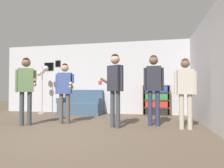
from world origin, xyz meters
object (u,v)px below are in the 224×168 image
at_px(person_watcher_holding_cup, 115,82).
at_px(drinking_cup, 162,84).
at_px(couch, 81,106).
at_px(floor_lamp, 42,76).
at_px(person_player_foreground_center, 65,87).
at_px(bottle_on_floor, 62,114).
at_px(person_spectator_near_bookshelf, 154,82).
at_px(bookshelf, 156,100).
at_px(person_player_foreground_left, 26,83).
at_px(person_spectator_far_right, 185,86).

xyz_separation_m(person_watcher_holding_cup, drinking_cup, (1.19, 2.52, 0.01)).
bearing_deg(couch, drinking_cup, 3.84).
distance_m(floor_lamp, person_player_foreground_center, 2.61).
xyz_separation_m(person_watcher_holding_cup, bottle_on_floor, (-2.14, 1.59, -1.01)).
xyz_separation_m(person_spectator_near_bookshelf, bottle_on_floor, (-3.04, 1.15, -1.02)).
bearing_deg(bottle_on_floor, bookshelf, 16.50).
relative_size(person_spectator_near_bookshelf, bottle_on_floor, 7.93).
relative_size(couch, person_spectator_near_bookshelf, 0.89).
distance_m(person_player_foreground_left, drinking_cup, 4.39).
height_order(floor_lamp, drinking_cup, floor_lamp).
relative_size(bookshelf, drinking_cup, 10.46).
xyz_separation_m(floor_lamp, person_player_foreground_left, (0.95, -2.32, -0.35)).
xyz_separation_m(couch, person_spectator_near_bookshelf, (2.64, -1.88, 0.81)).
height_order(couch, person_spectator_far_right, person_spectator_far_right).
height_order(person_player_foreground_left, person_player_foreground_center, person_player_foreground_left).
height_order(person_player_foreground_left, drinking_cup, person_player_foreground_left).
bearing_deg(person_spectator_far_right, person_watcher_holding_cup, -174.63).
relative_size(person_spectator_near_bookshelf, drinking_cup, 17.60).
distance_m(floor_lamp, drinking_cup, 4.45).
distance_m(couch, person_watcher_holding_cup, 3.01).
height_order(bookshelf, person_player_foreground_center, person_player_foreground_center).
height_order(bookshelf, floor_lamp, floor_lamp).
bearing_deg(bottle_on_floor, drinking_cup, 15.50).
height_order(person_watcher_holding_cup, bottle_on_floor, person_watcher_holding_cup).
distance_m(couch, drinking_cup, 3.04).
height_order(person_player_foreground_center, person_watcher_holding_cup, person_watcher_holding_cup).
height_order(person_player_foreground_center, person_spectator_far_right, person_spectator_far_right).
xyz_separation_m(person_player_foreground_center, person_spectator_near_bookshelf, (2.34, 0.14, 0.12)).
bearing_deg(person_player_foreground_left, person_watcher_holding_cup, 4.33).
distance_m(bookshelf, person_spectator_near_bookshelf, 2.15).
height_order(floor_lamp, person_player_foreground_left, floor_lamp).
distance_m(person_player_foreground_center, drinking_cup, 3.44).
bearing_deg(person_player_foreground_center, person_spectator_near_bookshelf, 3.48).
xyz_separation_m(person_player_foreground_left, drinking_cup, (3.47, 2.69, 0.04)).
xyz_separation_m(bookshelf, drinking_cup, (0.21, -0.00, 0.58)).
distance_m(person_spectator_near_bookshelf, person_spectator_far_right, 0.78).
bearing_deg(floor_lamp, drinking_cup, 4.81).
bearing_deg(person_watcher_holding_cup, couch, 126.74).
height_order(person_spectator_near_bookshelf, person_spectator_far_right, person_spectator_near_bookshelf).
bearing_deg(couch, person_watcher_holding_cup, -53.26).
bearing_deg(person_player_foreground_center, floor_lamp, 134.12).
relative_size(bookshelf, bottle_on_floor, 4.71).
bearing_deg(person_player_foreground_center, bottle_on_floor, 118.45).
bearing_deg(person_player_foreground_left, bottle_on_floor, 85.61).
distance_m(bookshelf, floor_lamp, 4.32).
distance_m(bookshelf, person_player_foreground_left, 4.26).
xyz_separation_m(person_watcher_holding_cup, person_spectator_near_bookshelf, (0.90, 0.44, 0.01)).
height_order(bookshelf, drinking_cup, drinking_cup).
height_order(person_player_foreground_left, bottle_on_floor, person_player_foreground_left).
height_order(floor_lamp, person_player_foreground_center, floor_lamp).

